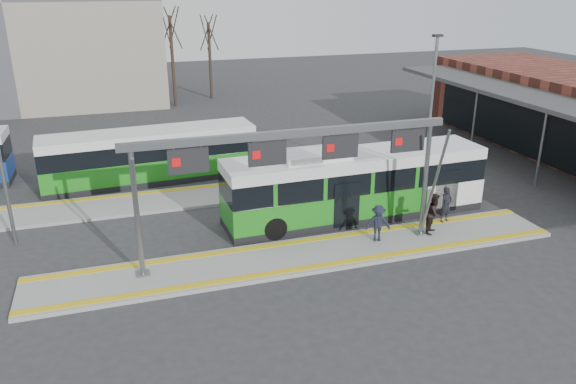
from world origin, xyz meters
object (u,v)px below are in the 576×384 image
Objects in this scene: passenger_b at (434,213)px; gantry at (296,156)px; passenger_c at (378,223)px; hero_bus at (355,185)px; passenger_a at (446,205)px.

gantry is at bearing 135.44° from passenger_b.
passenger_c is at bearing 135.80° from passenger_b.
hero_bus is at bearing 101.88° from passenger_c.
gantry is at bearing -163.65° from passenger_c.
passenger_a is (3.61, -2.23, -0.59)m from hero_bus.
passenger_b is (-1.17, -0.87, 0.08)m from passenger_a.
passenger_b is at bearing 16.98° from passenger_c.
passenger_c is at bearing 179.02° from passenger_a.
passenger_b is at bearing -156.94° from passenger_a.
gantry reaches higher than passenger_c.
gantry is 5.70m from hero_bus.
passenger_a is at bearing -7.54° from passenger_b.
passenger_c is (-3.88, -0.88, -0.03)m from passenger_a.
hero_bus is 3.98m from passenger_b.
hero_bus is at bearing 134.62° from passenger_a.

